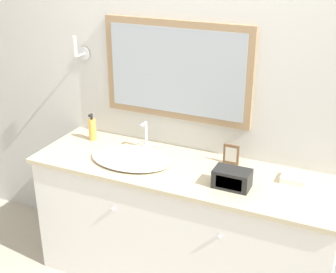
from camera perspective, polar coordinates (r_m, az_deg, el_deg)
The scene contains 7 objects.
wall_back at distance 3.04m, azimuth 4.38°, elevation 5.72°, with size 8.00×0.18×2.55m.
vanity_counter at distance 3.13m, azimuth 1.79°, elevation -10.95°, with size 1.97×0.61×0.86m.
sink_basin at distance 3.02m, azimuth -4.44°, elevation -2.54°, with size 0.54×0.43×0.20m.
soap_bottle at distance 3.33m, azimuth -9.21°, elevation 0.92°, with size 0.05×0.05×0.20m.
appliance_box at distance 2.71m, azimuth 7.80°, elevation -5.10°, with size 0.21×0.13×0.11m.
picture_frame at distance 2.97m, azimuth 7.70°, elevation -2.17°, with size 0.10×0.01×0.13m.
hand_towel_near_sink at distance 2.86m, azimuth 15.10°, elevation -4.91°, with size 0.14×0.13×0.04m.
Camera 1 is at (0.99, -2.06, 2.20)m, focal length 50.00 mm.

